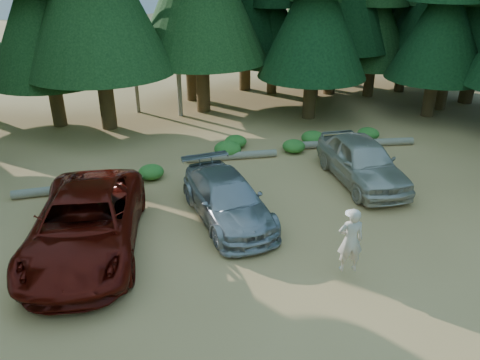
% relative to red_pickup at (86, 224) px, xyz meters
% --- Properties ---
extents(ground, '(160.00, 160.00, 0.00)m').
position_rel_red_pickup_xyz_m(ground, '(5.17, -2.99, -0.88)').
color(ground, olive).
rests_on(ground, ground).
extents(forest_belt_north, '(36.00, 7.00, 22.00)m').
position_rel_red_pickup_xyz_m(forest_belt_north, '(5.17, 12.01, -0.88)').
color(forest_belt_north, black).
rests_on(forest_belt_north, ground).
extents(snag_back, '(0.20, 0.20, 10.00)m').
position_rel_red_pickup_xyz_m(snag_back, '(3.97, 13.01, 4.12)').
color(snag_back, slate).
rests_on(snag_back, ground).
extents(red_pickup, '(4.52, 6.91, 1.77)m').
position_rel_red_pickup_xyz_m(red_pickup, '(0.00, 0.00, 0.00)').
color(red_pickup, '#540D07').
rests_on(red_pickup, ground).
extents(silver_minivan_center, '(2.03, 4.95, 1.43)m').
position_rel_red_pickup_xyz_m(silver_minivan_center, '(4.40, 0.18, -0.17)').
color(silver_minivan_center, '#97999E').
rests_on(silver_minivan_center, ground).
extents(silver_minivan_right, '(2.80, 5.27, 1.71)m').
position_rel_red_pickup_xyz_m(silver_minivan_right, '(10.10, 0.92, -0.03)').
color(silver_minivan_right, '#BCB5A7').
rests_on(silver_minivan_right, ground).
extents(frisbee_player, '(0.78, 0.63, 1.85)m').
position_rel_red_pickup_xyz_m(frisbee_player, '(6.25, -3.94, 0.29)').
color(frisbee_player, beige).
rests_on(frisbee_player, ground).
extents(log_left, '(4.62, 0.86, 0.33)m').
position_rel_red_pickup_xyz_m(log_left, '(0.06, 4.04, -0.72)').
color(log_left, slate).
rests_on(log_left, ground).
extents(log_mid, '(3.84, 1.11, 0.32)m').
position_rel_red_pickup_xyz_m(log_mid, '(6.33, 4.77, -0.72)').
color(log_mid, slate).
rests_on(log_mid, ground).
extents(log_right, '(5.08, 1.74, 0.33)m').
position_rel_red_pickup_xyz_m(log_right, '(12.15, 4.01, -0.72)').
color(log_right, slate).
rests_on(log_right, ground).
extents(shrub_left, '(0.98, 0.98, 0.54)m').
position_rel_red_pickup_xyz_m(shrub_left, '(2.75, 4.18, -0.61)').
color(shrub_left, '#216E24').
rests_on(shrub_left, ground).
extents(shrub_center_left, '(1.17, 1.17, 0.64)m').
position_rel_red_pickup_xyz_m(shrub_center_left, '(6.31, 5.21, -0.56)').
color(shrub_center_left, '#216E24').
rests_on(shrub_center_left, ground).
extents(shrub_center_right, '(1.00, 1.00, 0.55)m').
position_rel_red_pickup_xyz_m(shrub_center_right, '(9.15, 4.52, -0.61)').
color(shrub_center_right, '#216E24').
rests_on(shrub_center_right, ground).
extents(shrub_right, '(0.99, 0.99, 0.54)m').
position_rel_red_pickup_xyz_m(shrub_right, '(7.00, 6.04, -0.61)').
color(shrub_right, '#216E24').
rests_on(shrub_right, ground).
extents(shrub_far_right, '(1.08, 1.08, 0.59)m').
position_rel_red_pickup_xyz_m(shrub_far_right, '(10.45, 5.08, -0.59)').
color(shrub_far_right, '#216E24').
rests_on(shrub_far_right, ground).
extents(shrub_edge_east, '(1.02, 1.02, 0.56)m').
position_rel_red_pickup_xyz_m(shrub_edge_east, '(13.14, 4.61, -0.60)').
color(shrub_edge_east, '#216E24').
rests_on(shrub_edge_east, ground).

